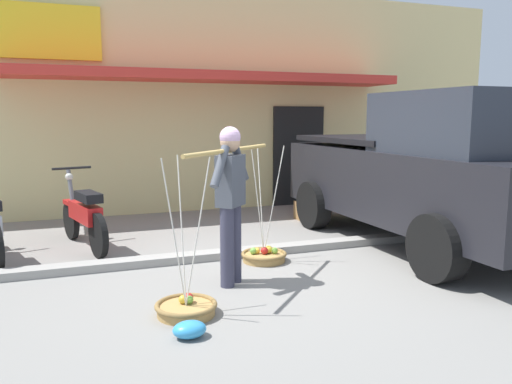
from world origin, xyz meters
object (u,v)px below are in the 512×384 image
Objects in this scene: fruit_basket_right_side at (186,307)px; fruit_basket_left_side at (264,255)px; parked_truck at (430,173)px; plastic_litter_bag at (190,329)px; wooden_crate at (309,210)px; fruit_vendor at (231,195)px; motorcycle_second_in_row at (84,216)px.

fruit_basket_left_side is at bearing 47.04° from fruit_basket_right_side.
parked_truck is (2.42, -0.05, 0.95)m from fruit_basket_left_side.
wooden_crate is (3.05, 4.04, 0.09)m from plastic_litter_bag.
plastic_litter_bag is 0.64× the size of wooden_crate.
fruit_vendor reaches higher than wooden_crate.
fruit_basket_left_side is 5.18× the size of plastic_litter_bag.
parked_truck reaches higher than fruit_basket_left_side.
fruit_vendor is 6.05× the size of plastic_litter_bag.
motorcycle_second_in_row is at bearing 123.99° from fruit_vendor.
wooden_crate is (2.97, 3.56, 0.08)m from fruit_basket_right_side.
fruit_basket_left_side is at bearing 47.09° from fruit_vendor.
wooden_crate reaches higher than plastic_litter_bag.
motorcycle_second_in_row is at bearing 145.35° from fruit_basket_left_side.
fruit_basket_left_side is at bearing 178.71° from parked_truck.
fruit_basket_left_side is at bearing -34.65° from motorcycle_second_in_row.
fruit_basket_right_side is 5.18× the size of plastic_litter_bag.
plastic_litter_bag is (-1.37, -1.87, -0.01)m from fruit_basket_left_side.
fruit_vendor is at bearing -168.20° from parked_truck.
fruit_vendor is 1.65m from plastic_litter_bag.
wooden_crate is at bearing 50.12° from fruit_basket_right_side.
plastic_litter_bag is at bearing -77.75° from motorcycle_second_in_row.
motorcycle_second_in_row is 3.41m from plastic_litter_bag.
fruit_vendor is at bearing 58.47° from plastic_litter_bag.
parked_truck reaches higher than fruit_vendor.
motorcycle_second_in_row is at bearing -169.03° from wooden_crate.
fruit_basket_right_side is at bearing -132.96° from fruit_basket_left_side.
motorcycle_second_in_row is 6.35× the size of plastic_litter_bag.
plastic_litter_bag is at bearing -121.53° from fruit_vendor.
fruit_basket_right_side is at bearing -133.01° from fruit_vendor.
fruit_basket_left_side is at bearing 53.84° from plastic_litter_bag.
fruit_basket_right_side is 0.31× the size of parked_truck.
motorcycle_second_in_row is at bearing 161.63° from parked_truck.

